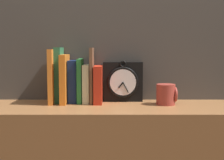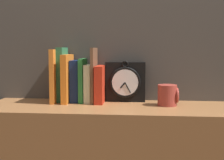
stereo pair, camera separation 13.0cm
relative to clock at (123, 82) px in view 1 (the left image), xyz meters
The scene contains 11 objects.
wall_back 0.32m from the clock, 127.40° to the left, with size 6.00×0.05×2.60m.
clock is the anchor object (origin of this frame).
book_slot0_orange 0.33m from the clock, behind, with size 0.02×0.16×0.25m.
book_slot1_green 0.31m from the clock, behind, with size 0.03×0.12×0.26m.
book_slot2_orange 0.28m from the clock, behind, with size 0.03×0.16×0.23m.
book_slot3_navy 0.24m from the clock, behind, with size 0.04×0.12×0.20m.
book_slot4_green 0.20m from the clock, behind, with size 0.02×0.13×0.21m.
book_slot5_cream 0.18m from the clock, 169.98° to the right, with size 0.03×0.13×0.18m.
book_slot6_brown 0.16m from the clock, 165.13° to the right, with size 0.01×0.14×0.26m.
book_slot7_red 0.12m from the clock, 159.23° to the right, with size 0.04×0.15×0.17m.
mug 0.22m from the clock, 26.11° to the right, with size 0.09×0.08×0.09m.
Camera 1 is at (0.00, -1.36, 1.15)m, focal length 50.00 mm.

